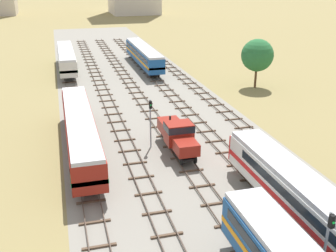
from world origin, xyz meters
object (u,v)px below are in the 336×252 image
at_px(passenger_coach_far_left_midfar, 80,129).
at_px(diesel_railcar_far_left_farther, 66,57).
at_px(shunter_loco_centre_left_mid, 178,134).
at_px(diesel_railcar_centre_near, 306,200).
at_px(passenger_coach_centre_far, 143,54).
at_px(signal_post_near, 327,243).
at_px(signal_post_nearest, 150,118).

height_order(passenger_coach_far_left_midfar, diesel_railcar_far_left_farther, same).
relative_size(shunter_loco_centre_left_mid, passenger_coach_far_left_midfar, 0.38).
bearing_deg(shunter_loco_centre_left_mid, diesel_railcar_centre_near, -72.76).
distance_m(passenger_coach_centre_far, diesel_railcar_far_left_farther, 14.54).
bearing_deg(signal_post_near, diesel_railcar_centre_near, 66.63).
relative_size(diesel_railcar_centre_near, diesel_railcar_far_left_farther, 1.00).
xyz_separation_m(diesel_railcar_centre_near, signal_post_nearest, (-7.26, 17.49, 0.80)).
bearing_deg(diesel_railcar_centre_near, signal_post_near, -113.37).
bearing_deg(diesel_railcar_centre_near, diesel_railcar_far_left_farther, 104.63).
xyz_separation_m(diesel_railcar_centre_near, diesel_railcar_far_left_farther, (-14.52, 55.62, 0.00)).
height_order(passenger_coach_far_left_midfar, signal_post_nearest, signal_post_nearest).
relative_size(diesel_railcar_centre_near, signal_post_near, 3.70).
distance_m(passenger_coach_far_left_midfar, signal_post_nearest, 7.34).
relative_size(passenger_coach_centre_far, diesel_railcar_far_left_farther, 1.07).
bearing_deg(signal_post_near, diesel_railcar_far_left_farther, 101.18).
xyz_separation_m(shunter_loco_centre_left_mid, diesel_railcar_far_left_farther, (-9.68, 40.02, 0.59)).
height_order(diesel_railcar_centre_near, signal_post_nearest, signal_post_nearest).
height_order(passenger_coach_centre_far, signal_post_near, signal_post_near).
bearing_deg(passenger_coach_centre_far, passenger_coach_far_left_midfar, -111.59).
bearing_deg(diesel_railcar_far_left_farther, passenger_coach_far_left_midfar, -90.00).
distance_m(diesel_railcar_far_left_farther, signal_post_nearest, 38.82).
xyz_separation_m(passenger_coach_centre_far, signal_post_nearest, (-7.26, -37.40, 0.78)).
relative_size(diesel_railcar_far_left_farther, signal_post_near, 3.70).
distance_m(diesel_railcar_centre_near, shunter_loco_centre_left_mid, 16.34).
bearing_deg(passenger_coach_far_left_midfar, diesel_railcar_far_left_farther, 90.00).
bearing_deg(passenger_coach_far_left_midfar, signal_post_near, -63.05).
bearing_deg(passenger_coach_far_left_midfar, diesel_railcar_centre_near, -51.42).
distance_m(diesel_railcar_centre_near, signal_post_nearest, 18.95).
xyz_separation_m(shunter_loco_centre_left_mid, signal_post_nearest, (-2.42, 1.89, 1.39)).
distance_m(passenger_coach_far_left_midfar, passenger_coach_centre_far, 39.46).
bearing_deg(diesel_railcar_centre_near, signal_post_nearest, 112.55).
bearing_deg(passenger_coach_centre_far, diesel_railcar_centre_near, -90.00).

